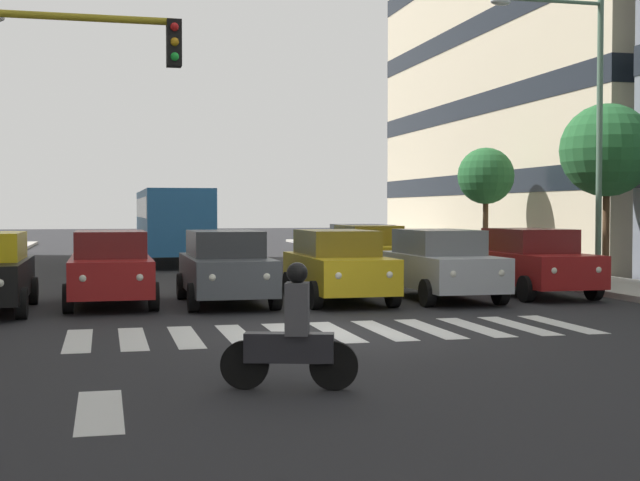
% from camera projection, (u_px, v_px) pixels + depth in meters
% --- Properties ---
extents(ground_plane, '(180.00, 180.00, 0.00)m').
position_uv_depth(ground_plane, '(336.00, 332.00, 16.05)').
color(ground_plane, '#262628').
extents(crosswalk_markings, '(9.45, 2.80, 0.01)m').
position_uv_depth(crosswalk_markings, '(336.00, 332.00, 16.05)').
color(crosswalk_markings, silver).
rests_on(crosswalk_markings, ground_plane).
extents(lane_arrow_1, '(0.50, 2.20, 0.01)m').
position_uv_depth(lane_arrow_1, '(100.00, 411.00, 9.73)').
color(lane_arrow_1, silver).
rests_on(lane_arrow_1, ground_plane).
extents(car_0, '(2.02, 4.44, 1.72)m').
position_uv_depth(car_0, '(532.00, 261.00, 22.85)').
color(car_0, maroon).
rests_on(car_0, ground_plane).
extents(car_1, '(2.02, 4.44, 1.72)m').
position_uv_depth(car_1, '(440.00, 264.00, 21.80)').
color(car_1, '#B2B7BC').
rests_on(car_1, ground_plane).
extents(car_2, '(2.02, 4.44, 1.72)m').
position_uv_depth(car_2, '(338.00, 265.00, 21.27)').
color(car_2, gold).
rests_on(car_2, ground_plane).
extents(car_3, '(2.02, 4.44, 1.72)m').
position_uv_depth(car_3, '(225.00, 266.00, 20.75)').
color(car_3, '#474C51').
rests_on(car_3, ground_plane).
extents(car_4, '(2.02, 4.44, 1.72)m').
position_uv_depth(car_4, '(111.00, 267.00, 20.53)').
color(car_4, maroon).
rests_on(car_4, ground_plane).
extents(car_row2_0, '(2.02, 4.44, 1.72)m').
position_uv_depth(car_row2_0, '(369.00, 252.00, 27.91)').
color(car_row2_0, gold).
rests_on(car_row2_0, ground_plane).
extents(car_row2_1, '(2.02, 4.44, 1.72)m').
position_uv_depth(car_row2_1, '(363.00, 249.00, 29.65)').
color(car_row2_1, silver).
rests_on(car_row2_1, ground_plane).
extents(bus_behind_traffic, '(2.78, 10.50, 3.00)m').
position_uv_depth(bus_behind_traffic, '(172.00, 218.00, 37.00)').
color(bus_behind_traffic, '#286BAD').
rests_on(bus_behind_traffic, ground_plane).
extents(motorcycle_with_rider, '(1.66, 0.59, 1.57)m').
position_uv_depth(motorcycle_with_rider, '(292.00, 337.00, 10.87)').
color(motorcycle_with_rider, black).
rests_on(motorcycle_with_rider, ground_plane).
extents(street_lamp_left, '(3.25, 0.28, 7.70)m').
position_uv_depth(street_lamp_left, '(582.00, 111.00, 23.56)').
color(street_lamp_left, '#4C6B56').
rests_on(street_lamp_left, sidewalk_left).
extents(street_tree_1, '(2.66, 2.66, 5.09)m').
position_uv_depth(street_tree_1, '(607.00, 151.00, 25.24)').
color(street_tree_1, '#513823').
rests_on(street_tree_1, sidewalk_left).
extents(street_tree_2, '(2.06, 2.06, 4.32)m').
position_uv_depth(street_tree_2, '(486.00, 177.00, 32.23)').
color(street_tree_2, '#513823').
rests_on(street_tree_2, sidewalk_left).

